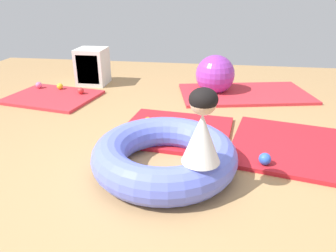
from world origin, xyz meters
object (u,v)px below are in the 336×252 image
child_in_white (202,127)px  exercise_ball_large (215,75)px  play_ball_green (216,90)px  storage_cube (92,67)px  inflatable_cushion (164,155)px  play_ball_blue (265,159)px  play_ball_red (81,91)px  play_ball_orange (148,120)px  play_ball_pink (39,85)px  play_ball_yellow (60,86)px

child_in_white → exercise_ball_large: bearing=71.0°
play_ball_green → storage_cube: (-1.95, 0.30, 0.19)m
inflatable_cushion → play_ball_blue: 0.86m
inflatable_cushion → exercise_ball_large: bearing=80.1°
play_ball_blue → storage_cube: (-2.38, 2.24, 0.19)m
inflatable_cushion → play_ball_green: bearing=78.7°
child_in_white → inflatable_cushion: bearing=118.3°
inflatable_cushion → play_ball_red: bearing=130.0°
play_ball_orange → play_ball_green: (0.74, 1.22, 0.01)m
play_ball_pink → storage_cube: 0.84m
play_ball_blue → play_ball_pink: bearing=149.7°
play_ball_red → play_ball_orange: bearing=-37.9°
storage_cube → play_ball_red: bearing=-85.2°
storage_cube → play_ball_blue: bearing=-43.3°
exercise_ball_large → play_ball_pink: bearing=-174.1°
play_ball_orange → inflatable_cushion: bearing=-69.4°
play_ball_orange → play_ball_pink: (-1.88, 1.07, 0.01)m
play_ball_yellow → play_ball_pink: bearing=179.0°
play_ball_orange → play_ball_blue: bearing=-31.5°
play_ball_blue → exercise_ball_large: 2.12m
play_ball_orange → play_ball_green: bearing=58.7°
play_ball_red → play_ball_yellow: size_ratio=1.04×
play_ball_red → play_ball_pink: 0.75m
play_ball_orange → exercise_ball_large: bearing=62.0°
child_in_white → play_ball_pink: child_in_white is taller
inflatable_cushion → storage_cube: storage_cube is taller
play_ball_red → play_ball_green: play_ball_green is taller
play_ball_orange → exercise_ball_large: size_ratio=0.14×
play_ball_blue → exercise_ball_large: exercise_ball_large is taller
play_ball_red → play_ball_pink: (-0.73, 0.17, 0.00)m
child_in_white → play_ball_yellow: size_ratio=6.18×
play_ball_orange → play_ball_red: 1.46m
play_ball_yellow → play_ball_blue: bearing=-33.2°
play_ball_blue → play_ball_orange: (-1.17, 0.72, -0.01)m
exercise_ball_large → play_ball_orange: bearing=-118.0°
play_ball_blue → play_ball_yellow: play_ball_blue is taller
play_ball_blue → play_ball_green: 1.99m
play_ball_red → play_ball_green: bearing=9.7°
child_in_white → play_ball_red: bearing=113.5°
play_ball_pink → play_ball_yellow: bearing=-1.0°
play_ball_pink → play_ball_green: size_ratio=0.93×
inflatable_cushion → play_ball_red: size_ratio=13.18×
child_in_white → play_ball_pink: bearing=120.9°
storage_cube → play_ball_yellow: bearing=-126.7°
play_ball_blue → play_ball_green: bearing=102.4°
play_ball_orange → play_ball_yellow: 1.88m
play_ball_yellow → play_ball_green: bearing=3.9°
inflatable_cushion → play_ball_pink: inflatable_cushion is taller
play_ball_pink → exercise_ball_large: 2.62m
play_ball_red → play_ball_pink: play_ball_pink is taller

